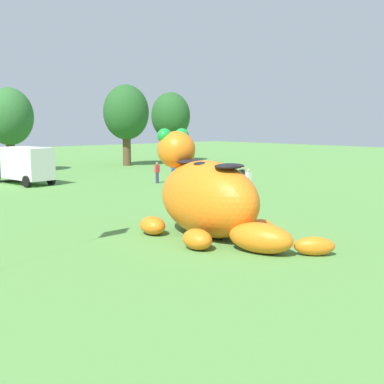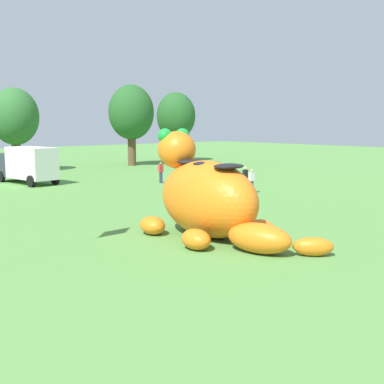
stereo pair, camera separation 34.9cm
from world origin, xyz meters
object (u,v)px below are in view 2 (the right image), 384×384
(spectator_wandering, at_px, (245,178))
(spectator_mid_field, at_px, (161,173))
(box_truck, at_px, (27,164))
(spectator_by_cars, at_px, (178,173))
(spectator_near_inflatable, at_px, (252,181))
(giant_inflatable_creature, at_px, (208,197))

(spectator_wandering, bearing_deg, spectator_mid_field, 105.66)
(box_truck, height_order, spectator_by_cars, box_truck)
(spectator_near_inflatable, height_order, spectator_mid_field, same)
(spectator_near_inflatable, xyz_separation_m, spectator_wandering, (0.97, 1.50, 0.00))
(box_truck, bearing_deg, spectator_by_cars, -40.78)
(giant_inflatable_creature, xyz_separation_m, spectator_near_inflatable, (11.00, 7.38, -0.83))
(box_truck, bearing_deg, spectator_wandering, -53.99)
(giant_inflatable_creature, height_order, spectator_by_cars, giant_inflatable_creature)
(box_truck, relative_size, spectator_wandering, 3.86)
(spectator_by_cars, bearing_deg, spectator_near_inflatable, -88.51)
(spectator_by_cars, height_order, spectator_wandering, same)
(box_truck, xyz_separation_m, spectator_by_cars, (9.18, -7.91, -0.75))
(box_truck, distance_m, spectator_near_inflatable, 18.33)
(giant_inflatable_creature, height_order, box_truck, giant_inflatable_creature)
(box_truck, height_order, spectator_wandering, box_truck)
(spectator_near_inflatable, bearing_deg, giant_inflatable_creature, -146.13)
(giant_inflatable_creature, relative_size, spectator_by_cars, 5.34)
(giant_inflatable_creature, bearing_deg, box_truck, 86.00)
(spectator_near_inflatable, bearing_deg, spectator_by_cars, 91.49)
(spectator_mid_field, height_order, spectator_by_cars, same)
(giant_inflatable_creature, height_order, spectator_near_inflatable, giant_inflatable_creature)
(giant_inflatable_creature, distance_m, spectator_by_cars, 18.66)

